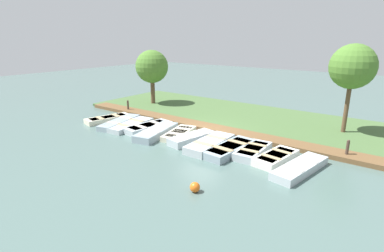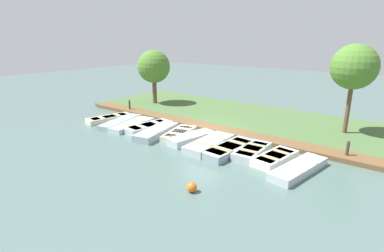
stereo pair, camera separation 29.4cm
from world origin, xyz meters
TOP-DOWN VIEW (x-y plane):
  - ground_plane at (0.00, 0.00)m, footprint 80.00×80.00m
  - shore_bank at (-5.00, 0.00)m, footprint 8.00×24.00m
  - dock_walkway at (-1.27, 0.00)m, footprint 1.20×22.60m
  - rowboat_0 at (1.33, -7.00)m, footprint 3.21×1.63m
  - rowboat_1 at (1.46, -5.61)m, footprint 3.70×1.79m
  - rowboat_2 at (1.39, -4.63)m, footprint 3.49×1.55m
  - rowboat_3 at (1.14, -3.27)m, footprint 3.26×1.61m
  - rowboat_4 at (1.62, -2.11)m, footprint 3.62×1.82m
  - rowboat_5 at (0.91, -0.94)m, footprint 2.94×1.71m
  - rowboat_6 at (1.26, 0.26)m, footprint 2.99×1.47m
  - rowboat_7 at (1.42, 1.57)m, footprint 3.35×1.26m
  - rowboat_8 at (1.38, 2.76)m, footprint 3.43×1.46m
  - rowboat_9 at (0.97, 3.83)m, footprint 2.68×1.19m
  - rowboat_10 at (1.07, 5.06)m, footprint 2.73×1.41m
  - rowboat_11 at (1.56, 6.34)m, footprint 3.53×1.54m
  - mooring_post_near at (-1.24, -7.80)m, footprint 0.14×0.14m
  - mooring_post_far at (-1.24, 7.65)m, footprint 0.14×0.14m
  - buoy at (5.71, 3.73)m, footprint 0.39×0.39m
  - park_tree_far_left at (-4.24, -8.02)m, footprint 2.70×2.70m
  - park_tree_left at (-5.15, 6.74)m, footprint 2.53×2.53m

SIDE VIEW (x-z plane):
  - ground_plane at x=0.00m, z-range 0.00..0.00m
  - shore_bank at x=-5.00m, z-range 0.00..0.19m
  - dock_walkway at x=-1.27m, z-range 0.00..0.24m
  - rowboat_2 at x=1.39m, z-range 0.00..0.33m
  - rowboat_5 at x=0.91m, z-range 0.00..0.33m
  - rowboat_0 at x=1.33m, z-range 0.00..0.34m
  - rowboat_1 at x=1.46m, z-range 0.00..0.35m
  - rowboat_11 at x=1.56m, z-range 0.00..0.38m
  - rowboat_10 at x=1.07m, z-range 0.00..0.38m
  - rowboat_3 at x=1.14m, z-range 0.00..0.38m
  - buoy at x=5.71m, z-range 0.00..0.39m
  - rowboat_9 at x=0.97m, z-range 0.00..0.40m
  - rowboat_8 at x=1.38m, z-range 0.00..0.40m
  - rowboat_7 at x=1.42m, z-range 0.00..0.43m
  - rowboat_4 at x=1.62m, z-range 0.00..0.43m
  - rowboat_6 at x=1.26m, z-range 0.00..0.44m
  - mooring_post_near at x=-1.24m, z-range 0.00..0.97m
  - mooring_post_far at x=-1.24m, z-range 0.00..0.97m
  - park_tree_far_left at x=-4.24m, z-range 0.93..5.56m
  - park_tree_left at x=-5.15m, z-range 1.36..6.66m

